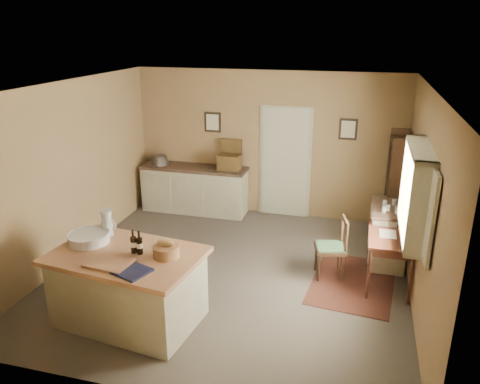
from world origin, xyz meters
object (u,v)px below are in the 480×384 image
object	(u,v)px
work_island	(128,285)
sideboard	(195,188)
desk_chair	(330,248)
writing_desk	(391,241)
right_cabinet	(388,234)
shelving_unit	(399,189)

from	to	relation	value
work_island	sideboard	distance (m)	3.64
work_island	sideboard	bearing A→B (deg)	104.50
desk_chair	sideboard	bearing A→B (deg)	131.99
work_island	writing_desk	bearing A→B (deg)	35.89
sideboard	right_cabinet	distance (m)	3.74
work_island	shelving_unit	distance (m)	4.57
sideboard	right_cabinet	world-z (taller)	sideboard
sideboard	shelving_unit	size ratio (longest dim) A/B	1.11
work_island	sideboard	world-z (taller)	work_island
sideboard	shelving_unit	distance (m)	3.74
writing_desk	right_cabinet	distance (m)	0.75
right_cabinet	sideboard	bearing A→B (deg)	161.20
work_island	right_cabinet	size ratio (longest dim) A/B	1.89
sideboard	right_cabinet	bearing A→B (deg)	-18.80
sideboard	desk_chair	bearing A→B (deg)	-34.80
right_cabinet	shelving_unit	xyz separation A→B (m)	(0.15, 0.80, 0.46)
desk_chair	shelving_unit	distance (m)	1.84
writing_desk	right_cabinet	bearing A→B (deg)	90.02
sideboard	shelving_unit	bearing A→B (deg)	-6.27
sideboard	desk_chair	xyz separation A→B (m)	(2.73, -1.90, -0.04)
sideboard	desk_chair	size ratio (longest dim) A/B	2.31
writing_desk	shelving_unit	world-z (taller)	shelving_unit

